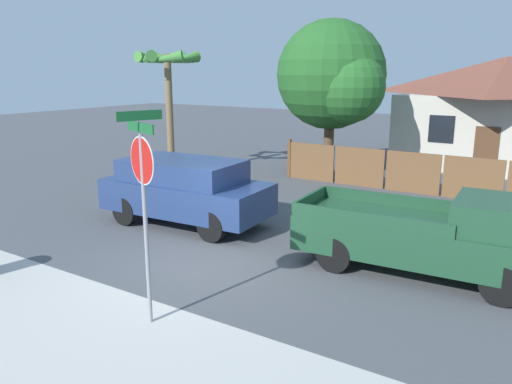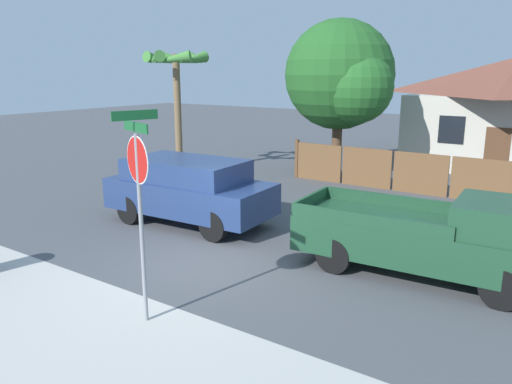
% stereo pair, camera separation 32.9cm
% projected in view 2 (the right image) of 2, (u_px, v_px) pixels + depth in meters
% --- Properties ---
extents(ground_plane, '(80.00, 80.00, 0.00)m').
position_uv_depth(ground_plane, '(208.00, 262.00, 11.00)').
color(ground_plane, '#4C4F54').
extents(sidewalk_strip, '(36.00, 3.20, 0.01)m').
position_uv_depth(sidewalk_strip, '(66.00, 331.00, 8.11)').
color(sidewalk_strip, beige).
rests_on(sidewalk_strip, ground).
extents(wooden_fence, '(11.70, 0.12, 1.50)m').
position_uv_depth(wooden_fence, '(450.00, 177.00, 16.42)').
color(wooden_fence, brown).
rests_on(wooden_fence, ground).
extents(oak_tree, '(4.47, 4.26, 6.08)m').
position_uv_depth(oak_tree, '(343.00, 78.00, 19.27)').
color(oak_tree, brown).
rests_on(oak_tree, ground).
extents(palm_tree, '(2.42, 2.61, 4.86)m').
position_uv_depth(palm_tree, '(176.00, 70.00, 19.56)').
color(palm_tree, brown).
rests_on(palm_tree, ground).
extents(red_suv, '(4.68, 2.27, 1.79)m').
position_uv_depth(red_suv, '(189.00, 189.00, 13.60)').
color(red_suv, navy).
rests_on(red_suv, ground).
extents(orange_pickup, '(5.21, 2.17, 1.74)m').
position_uv_depth(orange_pickup, '(435.00, 237.00, 10.04)').
color(orange_pickup, '#1E472D').
rests_on(orange_pickup, ground).
extents(stop_sign, '(0.81, 0.73, 3.53)m').
position_uv_depth(stop_sign, '(139.00, 182.00, 7.89)').
color(stop_sign, gray).
rests_on(stop_sign, ground).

